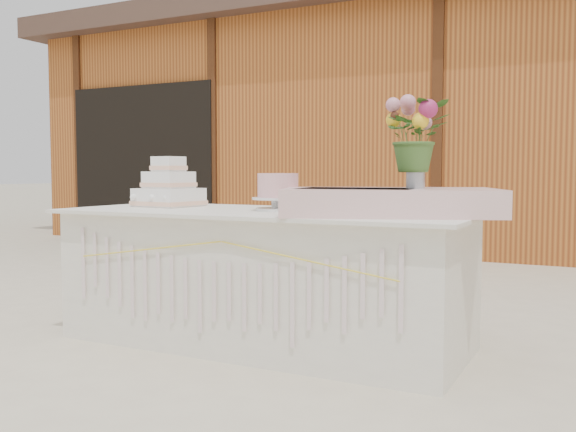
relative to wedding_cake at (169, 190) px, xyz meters
The scene contains 9 objects.
ground 1.16m from the wedding_cake, ahead, with size 80.00×80.00×0.00m, color beige.
barn 6.00m from the wedding_cake, 82.85° to the left, with size 12.60×4.60×3.30m.
cake_table 0.90m from the wedding_cake, ahead, with size 2.40×1.00×0.77m.
wedding_cake is the anchor object (origin of this frame).
pink_cake_stand 0.83m from the wedding_cake, ahead, with size 0.30×0.30×0.21m.
satin_runner 1.51m from the wedding_cake, ahead, with size 1.08×0.63×0.14m, color beige.
flower_vase 1.62m from the wedding_cake, ahead, with size 0.10×0.10×0.13m, color #B6B5BA.
bouquet 1.66m from the wedding_cake, ahead, with size 0.33×0.29×0.37m, color #3E6528.
loose_flowers 0.30m from the wedding_cake, 168.01° to the left, with size 0.16×0.39×0.02m, color pink, non-canonical shape.
Camera 1 is at (1.78, -3.20, 0.99)m, focal length 40.00 mm.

